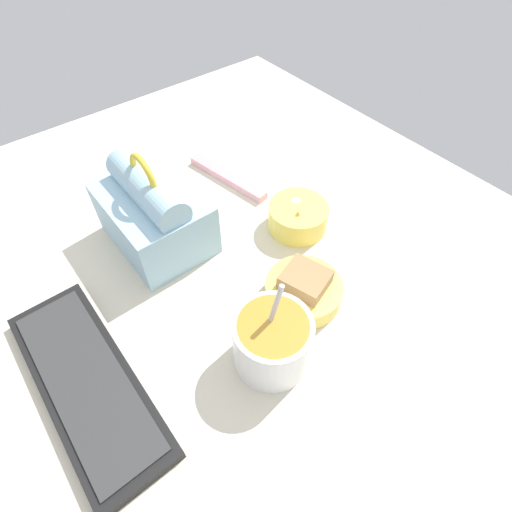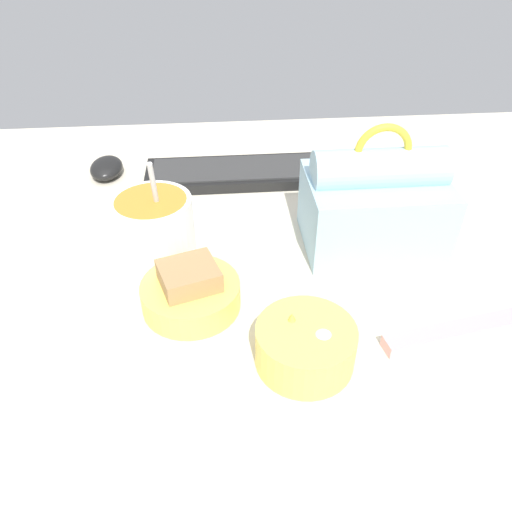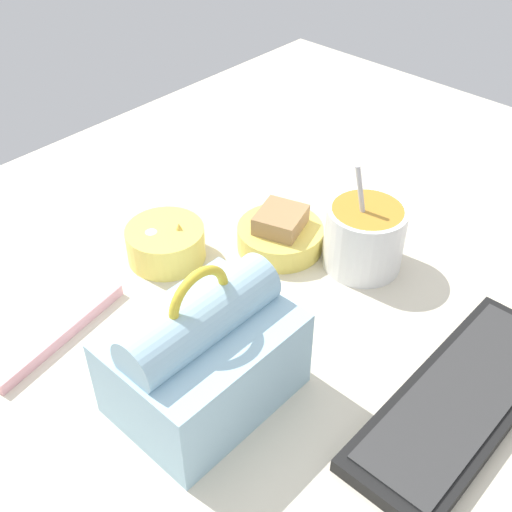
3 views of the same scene
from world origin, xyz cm
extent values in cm
cube|color=beige|center=(0.00, 0.00, 1.00)|extent=(140.00, 110.00, 2.00)
cube|color=black|center=(3.02, 28.67, 2.90)|extent=(32.63, 11.23, 1.80)
cube|color=#333333|center=(3.02, 28.67, 3.95)|extent=(30.02, 9.21, 0.30)
cube|color=#9EC6DB|center=(21.18, 6.99, 7.21)|extent=(19.14, 14.36, 10.42)
cylinder|color=#9EC6DB|center=(21.18, 6.99, 13.99)|extent=(18.18, 5.73, 5.73)
cube|color=yellow|center=(24.52, -0.29, 4.86)|extent=(5.36, 0.30, 3.13)
torus|color=yellow|center=(21.18, 6.99, 16.57)|extent=(7.70, 1.00, 7.70)
cylinder|color=white|center=(-9.62, 6.17, 6.64)|extent=(10.89, 10.89, 9.28)
cylinder|color=#C6892D|center=(-9.62, 6.17, 10.98)|extent=(9.58, 9.58, 0.60)
cylinder|color=silver|center=(-8.81, 5.63, 12.29)|extent=(0.70, 3.26, 10.53)
cylinder|color=#EFD65B|center=(-4.70, -4.66, 3.77)|extent=(12.32, 12.32, 3.54)
cube|color=#A87F51|center=(-4.70, -4.66, 5.71)|extent=(8.34, 7.95, 4.95)
cylinder|color=#EFD65B|center=(7.94, -14.90, 4.47)|extent=(10.98, 10.98, 4.94)
ellipsoid|color=white|center=(9.59, -15.73, 5.49)|extent=(2.99, 2.99, 3.51)
cone|color=#EFBC47|center=(6.57, -13.36, 5.83)|extent=(4.96, 4.96, 4.20)
sphere|color=#4C5623|center=(8.29, -18.23, 4.39)|extent=(1.32, 1.32, 1.32)
sphere|color=#4C5623|center=(8.75, -17.60, 4.39)|extent=(1.32, 1.32, 1.32)
sphere|color=#4C5623|center=(8.81, -16.81, 4.39)|extent=(1.32, 1.32, 1.32)
sphere|color=#4C5623|center=(8.45, -16.11, 4.39)|extent=(1.32, 1.32, 1.32)
cube|color=pink|center=(27.19, -12.61, 2.80)|extent=(20.22, 5.99, 1.60)
camera|label=1|loc=(-28.81, 24.28, 56.32)|focal=28.00mm
camera|label=2|loc=(-0.67, -51.72, 45.04)|focal=35.00mm
camera|label=3|loc=(51.18, 42.39, 59.81)|focal=45.00mm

